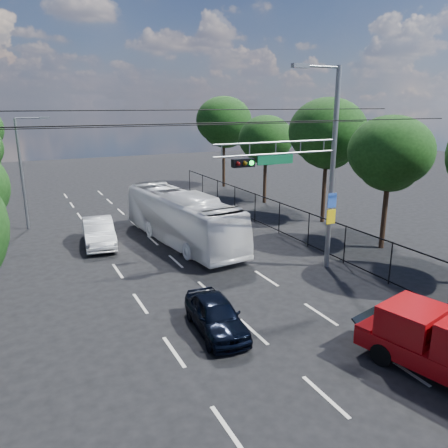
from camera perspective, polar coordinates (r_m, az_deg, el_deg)
ground at (r=13.33m, az=13.06°, el=-21.09°), size 120.00×120.00×0.00m
lane_markings at (r=24.50m, az=-7.92°, el=-3.39°), size 6.12×38.00×0.01m
signal_mast at (r=20.47m, az=11.44°, el=7.82°), size 6.43×0.39×9.50m
streetlight_left at (r=30.36m, az=-24.66°, el=6.64°), size 2.09×0.22×7.08m
utility_wires at (r=18.37m, az=-3.50°, el=13.49°), size 22.00×5.04×0.74m
fence_right at (r=25.95m, az=9.44°, el=-0.01°), size 0.06×34.03×2.00m
tree_right_b at (r=25.23m, az=20.85°, el=8.09°), size 4.50×4.50×7.31m
tree_right_c at (r=29.95m, az=13.33°, el=10.98°), size 5.10×5.10×8.29m
tree_right_d at (r=35.49m, az=5.48°, el=10.52°), size 4.32×4.32×7.02m
tree_right_e at (r=42.51m, az=-0.03°, el=12.85°), size 5.28×5.28×8.58m
navy_hatchback at (r=15.76m, az=-1.08°, el=-11.78°), size 1.85×3.87×1.28m
white_bus at (r=25.32m, az=-5.55°, el=0.81°), size 3.68×10.90×2.98m
white_van at (r=25.94m, az=-16.06°, el=-1.04°), size 2.11×4.78×1.53m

